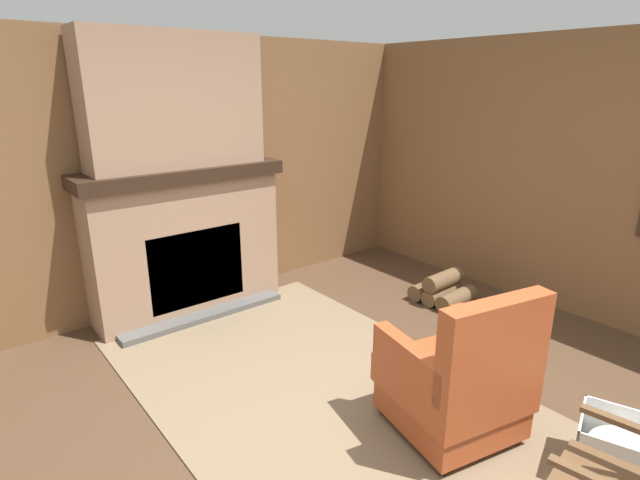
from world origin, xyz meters
The scene contains 11 objects.
ground_plane centered at (0.00, 0.00, 0.00)m, with size 14.00×14.00×0.00m, color #4C3523.
wood_panel_wall_left centered at (-2.63, 0.00, 1.19)m, with size 0.06×5.80×2.38m.
wood_panel_wall_back centered at (0.01, 2.63, 1.19)m, with size 5.80×0.09×2.38m.
fireplace_hearth centered at (-2.38, 0.00, 0.65)m, with size 0.62×1.73×1.30m.
chimney_breast centered at (-2.39, 0.00, 1.83)m, with size 0.36×1.44×1.06m.
area_rug centered at (-0.47, 0.12, 0.01)m, with size 3.61×1.99×0.01m.
armchair centered at (0.16, 0.46, 0.35)m, with size 0.82×0.80×0.95m.
firewood_stack centered at (-1.06, 1.91, 0.11)m, with size 0.49×0.46×0.29m.
laundry_basket centered at (0.91, 0.82, 0.17)m, with size 0.50×0.47×0.33m.
oil_lamp_vase centered at (-2.44, -0.43, 1.40)m, with size 0.13×0.13×0.29m.
storage_case centered at (-2.44, 0.16, 1.37)m, with size 0.17×0.23×0.14m.
Camera 1 is at (1.58, -1.68, 1.98)m, focal length 28.00 mm.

